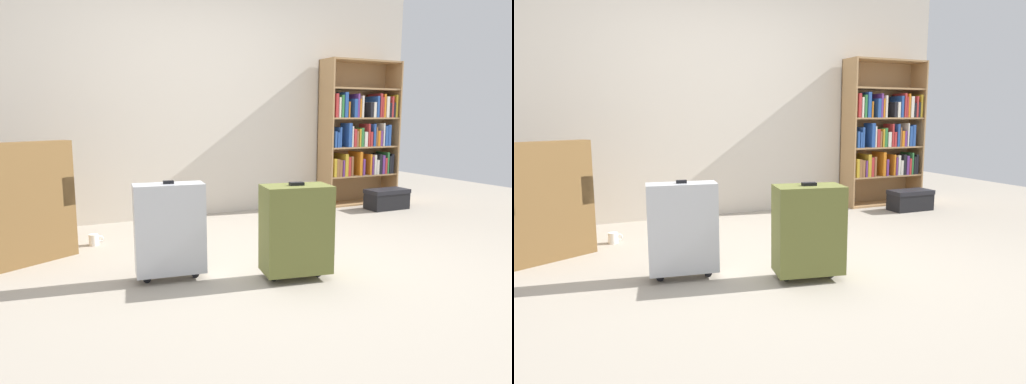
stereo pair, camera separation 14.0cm
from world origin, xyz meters
TOP-DOWN VIEW (x-y plane):
  - ground_plane at (0.00, 0.00)m, footprint 10.08×10.08m
  - back_wall at (0.00, 2.02)m, footprint 5.76×0.10m
  - bookshelf at (2.12, 1.80)m, footprint 1.02×0.32m
  - armchair at (-1.71, 1.07)m, footprint 0.94×0.94m
  - mug at (-1.11, 1.18)m, footprint 0.12×0.08m
  - storage_box at (2.19, 1.34)m, footprint 0.50×0.26m
  - suitcase_silver at (-0.75, 0.07)m, footprint 0.48×0.25m
  - suitcase_olive at (0.02, -0.26)m, footprint 0.49×0.33m

SIDE VIEW (x-z plane):
  - ground_plane at x=0.00m, z-range 0.00..0.00m
  - mug at x=-1.11m, z-range 0.00..0.10m
  - storage_box at x=2.19m, z-range 0.01..0.24m
  - armchair at x=-1.71m, z-range -0.13..0.77m
  - suitcase_olive at x=0.02m, z-range 0.01..0.67m
  - suitcase_silver at x=-0.75m, z-range 0.01..0.68m
  - bookshelf at x=2.12m, z-range -0.02..1.73m
  - back_wall at x=0.00m, z-range 0.00..2.60m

